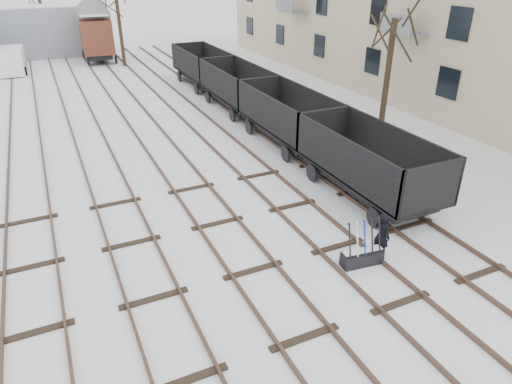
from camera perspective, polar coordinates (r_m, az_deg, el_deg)
ground at (r=13.82m, az=-0.34°, el=-9.85°), size 120.00×120.00×0.00m
tracks at (r=25.51m, az=-13.44°, el=7.56°), size 13.90×52.00×0.16m
shed_right at (r=50.40m, az=-25.51°, el=17.80°), size 7.00×6.00×4.50m
ground_frame at (r=14.30m, az=13.11°, el=-7.85°), size 1.34×0.56×1.49m
worker at (r=14.51m, az=15.45°, el=-5.23°), size 0.46×0.62×1.56m
freight_wagon_a at (r=18.01m, az=13.74°, el=2.37°), size 2.57×6.41×2.62m
freight_wagon_b at (r=22.94m, az=3.94°, el=8.50°), size 2.57×6.41×2.62m
freight_wagon_c at (r=28.46m, az=-2.38°, el=12.25°), size 2.57×6.41×2.62m
freight_wagon_d at (r=34.29m, az=-6.70°, el=14.67°), size 2.57×6.41×2.62m
box_van_wagon at (r=45.05m, az=-19.38°, el=18.17°), size 3.20×5.53×4.08m
panel_van at (r=42.92m, az=-28.29°, el=14.26°), size 2.05×4.43×1.92m
tree_near at (r=24.09m, az=16.02°, el=13.21°), size 0.30×0.30×5.85m
tree_far_left at (r=51.36m, az=-25.01°, el=18.81°), size 0.30×0.30×5.87m
tree_far_right at (r=42.21m, az=-16.70°, el=19.52°), size 0.30×0.30×6.94m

